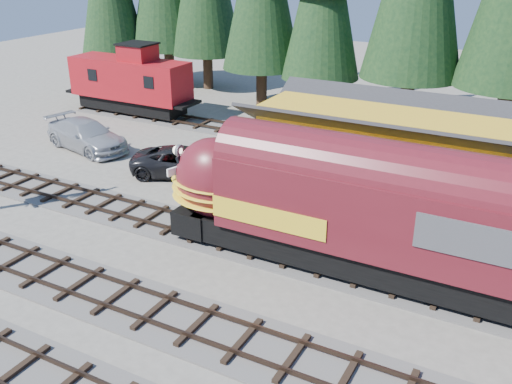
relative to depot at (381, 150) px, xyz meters
The scene contains 7 objects.
ground 10.91m from the depot, 89.99° to the right, with size 120.00×120.00×0.00m, color #6B665B.
track_spur 12.83m from the depot, 143.13° to the left, with size 32.00×3.20×0.33m.
depot is the anchor object (origin of this frame).
locomotive 6.52m from the depot, 87.69° to the right, with size 15.77×3.13×4.29m.
caboose 22.89m from the depot, 160.87° to the left, with size 9.63×2.79×5.01m.
pickup_truck_a 11.13m from the depot, behind, with size 2.68×5.81×1.62m, color black.
pickup_truck_b 19.00m from the depot, behind, with size 2.59×6.38×1.85m, color #ADAFB5.
Camera 1 is at (6.98, -15.17, 12.12)m, focal length 40.00 mm.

